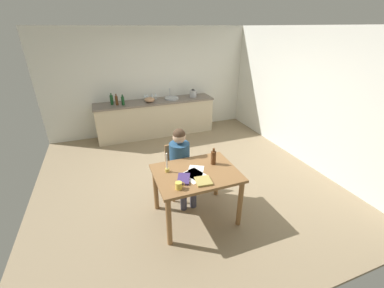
{
  "coord_description": "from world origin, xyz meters",
  "views": [
    {
      "loc": [
        -1.22,
        -3.67,
        2.57
      ],
      "look_at": [
        0.03,
        -0.33,
        0.85
      ],
      "focal_mm": 22.79,
      "sensor_mm": 36.0,
      "label": 1
    }
  ],
  "objects_px": {
    "chair_at_table": "(178,167)",
    "bottle_vinegar": "(117,100)",
    "person_seated": "(181,161)",
    "wine_bottle_on_table": "(213,157)",
    "candlestick": "(167,167)",
    "wine_glass_back_right": "(145,96)",
    "stovetop_kettle": "(193,93)",
    "mixing_bowl": "(150,100)",
    "wine_glass_back_left": "(147,96)",
    "coffee_mug": "(179,185)",
    "dining_table": "(196,179)",
    "book_magazine": "(184,179)",
    "wine_glass_by_kettle": "(152,95)",
    "bottle_oil": "(112,100)",
    "bottle_wine_red": "(123,101)",
    "book_cookery": "(203,181)",
    "sink_unit": "(172,98)",
    "wine_glass_near_sink": "(156,95)"
  },
  "relations": [
    {
      "from": "book_magazine",
      "to": "bottle_oil",
      "type": "bearing_deg",
      "value": 123.61
    },
    {
      "from": "wine_bottle_on_table",
      "to": "mixing_bowl",
      "type": "height_order",
      "value": "wine_bottle_on_table"
    },
    {
      "from": "book_cookery",
      "to": "wine_bottle_on_table",
      "type": "bearing_deg",
      "value": 56.27
    },
    {
      "from": "chair_at_table",
      "to": "wine_glass_by_kettle",
      "type": "xyz_separation_m",
      "value": [
        0.18,
        2.74,
        0.53
      ]
    },
    {
      "from": "wine_glass_near_sink",
      "to": "sink_unit",
      "type": "bearing_deg",
      "value": -21.0
    },
    {
      "from": "dining_table",
      "to": "book_magazine",
      "type": "height_order",
      "value": "book_magazine"
    },
    {
      "from": "wine_glass_back_left",
      "to": "coffee_mug",
      "type": "bearing_deg",
      "value": -95.42
    },
    {
      "from": "bottle_wine_red",
      "to": "wine_glass_near_sink",
      "type": "bearing_deg",
      "value": 16.57
    },
    {
      "from": "chair_at_table",
      "to": "bottle_vinegar",
      "type": "relative_size",
      "value": 3.25
    },
    {
      "from": "book_magazine",
      "to": "wine_glass_by_kettle",
      "type": "height_order",
      "value": "wine_glass_by_kettle"
    },
    {
      "from": "stovetop_kettle",
      "to": "candlestick",
      "type": "bearing_deg",
      "value": -116.55
    },
    {
      "from": "sink_unit",
      "to": "bottle_wine_red",
      "type": "relative_size",
      "value": 1.47
    },
    {
      "from": "candlestick",
      "to": "wine_glass_by_kettle",
      "type": "bearing_deg",
      "value": 81.27
    },
    {
      "from": "dining_table",
      "to": "candlestick",
      "type": "height_order",
      "value": "candlestick"
    },
    {
      "from": "book_cookery",
      "to": "bottle_oil",
      "type": "height_order",
      "value": "bottle_oil"
    },
    {
      "from": "book_cookery",
      "to": "wine_glass_back_left",
      "type": "relative_size",
      "value": 1.37
    },
    {
      "from": "wine_glass_back_right",
      "to": "stovetop_kettle",
      "type": "bearing_deg",
      "value": -6.89
    },
    {
      "from": "candlestick",
      "to": "bottle_oil",
      "type": "distance_m",
      "value": 3.19
    },
    {
      "from": "candlestick",
      "to": "stovetop_kettle",
      "type": "bearing_deg",
      "value": 63.45
    },
    {
      "from": "stovetop_kettle",
      "to": "wine_glass_near_sink",
      "type": "bearing_deg",
      "value": 171.16
    },
    {
      "from": "wine_bottle_on_table",
      "to": "sink_unit",
      "type": "xyz_separation_m",
      "value": [
        0.29,
        3.15,
        0.04
      ]
    },
    {
      "from": "chair_at_table",
      "to": "bottle_wine_red",
      "type": "distance_m",
      "value": 2.61
    },
    {
      "from": "coffee_mug",
      "to": "mixing_bowl",
      "type": "distance_m",
      "value": 3.5
    },
    {
      "from": "person_seated",
      "to": "wine_bottle_on_table",
      "type": "distance_m",
      "value": 0.58
    },
    {
      "from": "wine_glass_by_kettle",
      "to": "wine_glass_back_right",
      "type": "bearing_deg",
      "value": 180.0
    },
    {
      "from": "wine_bottle_on_table",
      "to": "sink_unit",
      "type": "distance_m",
      "value": 3.16
    },
    {
      "from": "chair_at_table",
      "to": "bottle_wine_red",
      "type": "height_order",
      "value": "bottle_wine_red"
    },
    {
      "from": "person_seated",
      "to": "bottle_oil",
      "type": "height_order",
      "value": "person_seated"
    },
    {
      "from": "chair_at_table",
      "to": "candlestick",
      "type": "relative_size",
      "value": 3.01
    },
    {
      "from": "bottle_vinegar",
      "to": "wine_glass_back_left",
      "type": "relative_size",
      "value": 1.71
    },
    {
      "from": "book_magazine",
      "to": "stovetop_kettle",
      "type": "xyz_separation_m",
      "value": [
        1.41,
        3.39,
        0.21
      ]
    },
    {
      "from": "sink_unit",
      "to": "mixing_bowl",
      "type": "bearing_deg",
      "value": -172.45
    },
    {
      "from": "coffee_mug",
      "to": "stovetop_kettle",
      "type": "height_order",
      "value": "stovetop_kettle"
    },
    {
      "from": "wine_bottle_on_table",
      "to": "sink_unit",
      "type": "height_order",
      "value": "sink_unit"
    },
    {
      "from": "chair_at_table",
      "to": "bottle_vinegar",
      "type": "bearing_deg",
      "value": 105.35
    },
    {
      "from": "book_magazine",
      "to": "wine_glass_by_kettle",
      "type": "distance_m",
      "value": 3.56
    },
    {
      "from": "stovetop_kettle",
      "to": "wine_glass_back_left",
      "type": "distance_m",
      "value": 1.19
    },
    {
      "from": "mixing_bowl",
      "to": "wine_glass_by_kettle",
      "type": "xyz_separation_m",
      "value": [
        0.11,
        0.22,
        0.05
      ]
    },
    {
      "from": "bottle_oil",
      "to": "stovetop_kettle",
      "type": "xyz_separation_m",
      "value": [
        2.05,
        -0.03,
        -0.02
      ]
    },
    {
      "from": "dining_table",
      "to": "bottle_vinegar",
      "type": "relative_size",
      "value": 4.32
    },
    {
      "from": "candlestick",
      "to": "book_magazine",
      "type": "xyz_separation_m",
      "value": [
        0.15,
        -0.27,
        -0.07
      ]
    },
    {
      "from": "wine_bottle_on_table",
      "to": "book_magazine",
      "type": "bearing_deg",
      "value": -155.87
    },
    {
      "from": "chair_at_table",
      "to": "mixing_bowl",
      "type": "relative_size",
      "value": 3.38
    },
    {
      "from": "chair_at_table",
      "to": "stovetop_kettle",
      "type": "xyz_separation_m",
      "value": [
        1.24,
        2.59,
        0.52
      ]
    },
    {
      "from": "wine_bottle_on_table",
      "to": "wine_glass_back_left",
      "type": "relative_size",
      "value": 1.61
    },
    {
      "from": "stovetop_kettle",
      "to": "wine_glass_back_left",
      "type": "relative_size",
      "value": 1.43
    },
    {
      "from": "sink_unit",
      "to": "bottle_vinegar",
      "type": "bearing_deg",
      "value": -177.81
    },
    {
      "from": "candlestick",
      "to": "stovetop_kettle",
      "type": "distance_m",
      "value": 3.49
    },
    {
      "from": "bottle_oil",
      "to": "wine_glass_by_kettle",
      "type": "relative_size",
      "value": 1.76
    },
    {
      "from": "bottle_wine_red",
      "to": "dining_table",
      "type": "bearing_deg",
      "value": -79.04
    }
  ]
}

